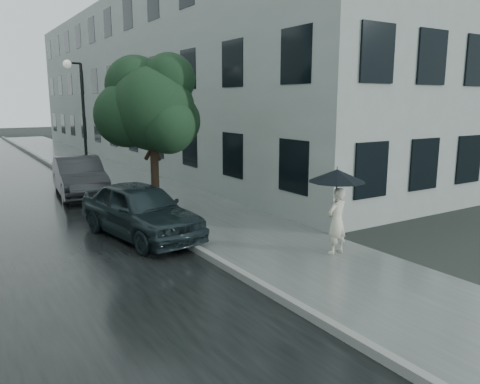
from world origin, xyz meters
TOP-DOWN VIEW (x-y plane):
  - ground at (0.00, 0.00)m, footprint 120.00×120.00m
  - sidewalk at (0.25, 12.00)m, footprint 3.50×60.00m
  - kerb_near at (-1.57, 12.00)m, footprint 0.15×60.00m
  - building_near at (5.47, 19.50)m, footprint 7.02×36.00m
  - pedestrian at (1.06, 0.38)m, footprint 0.59×0.43m
  - umbrella at (1.01, 0.39)m, footprint 1.41×1.41m
  - street_tree at (-1.25, 5.43)m, footprint 3.04×2.76m
  - lamp_post at (-1.48, 12.48)m, footprint 0.83×0.42m
  - car_near at (-2.20, 4.00)m, footprint 2.30×4.31m
  - car_far at (-2.20, 10.22)m, footprint 1.91×4.41m

SIDE VIEW (x-z plane):
  - ground at x=0.00m, z-range 0.00..0.00m
  - sidewalk at x=0.25m, z-range 0.00..0.01m
  - kerb_near at x=-1.57m, z-range 0.00..0.15m
  - car_near at x=-2.20m, z-range 0.01..1.40m
  - car_far at x=-2.20m, z-range 0.01..1.42m
  - pedestrian at x=1.06m, z-range 0.01..1.52m
  - umbrella at x=1.01m, z-range 1.27..2.31m
  - lamp_post at x=-1.48m, z-range 0.37..5.34m
  - street_tree at x=-1.25m, z-range 0.87..5.58m
  - building_near at x=5.47m, z-range 0.00..9.00m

